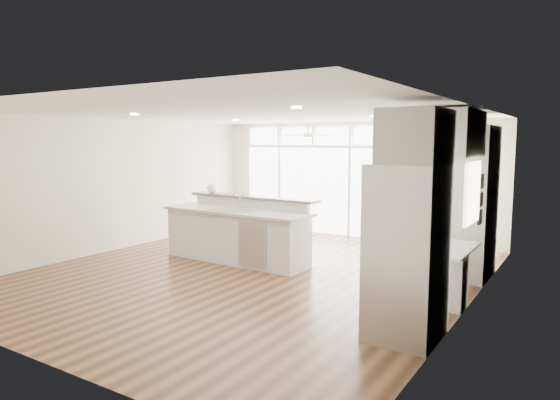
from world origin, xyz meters
The scene contains 24 objects.
floor centered at (0.00, 0.00, -0.01)m, with size 7.00×8.00×0.02m, color #422414.
ceiling centered at (0.00, 0.00, 2.70)m, with size 7.00×8.00×0.02m, color white.
wall_back centered at (0.00, 4.00, 1.35)m, with size 7.00×0.04×2.70m, color silver.
wall_front centered at (0.00, -4.00, 1.35)m, with size 7.00×0.04×2.70m, color silver.
wall_left centered at (-3.50, 0.00, 1.35)m, with size 0.04×8.00×2.70m, color silver.
wall_right centered at (3.50, 0.00, 1.35)m, with size 0.04×8.00×2.70m, color silver.
glass_wall centered at (0.00, 3.94, 1.05)m, with size 5.80×0.06×2.08m, color white.
transom_row centered at (0.00, 3.94, 2.38)m, with size 5.90×0.06×0.40m, color white.
desk_window centered at (3.46, 0.30, 1.55)m, with size 0.04×0.85×0.85m, color silver.
ceiling_fan centered at (-0.50, 2.80, 2.48)m, with size 1.16×1.16×0.32m, color silver.
recessed_lights centered at (0.00, 0.20, 2.68)m, with size 3.40×3.00×0.02m, color white.
oven_cabinet centered at (3.17, 1.80, 1.25)m, with size 0.64×1.20×2.50m, color silver.
desk_nook centered at (3.13, 0.30, 0.38)m, with size 0.72×1.30×0.76m, color silver.
upper_cabinets centered at (3.17, 0.30, 2.35)m, with size 0.64×1.30×0.64m, color silver.
refrigerator centered at (3.11, -1.35, 1.00)m, with size 0.76×0.90×2.00m, color silver.
fridge_cabinet centered at (3.17, -1.35, 2.30)m, with size 0.64×0.90×0.60m, color silver.
framed_photos centered at (3.46, 0.92, 1.40)m, with size 0.06×0.22×0.80m, color black.
kitchen_island centered at (-0.76, 0.53, 0.60)m, with size 3.01×1.13×1.20m, color silver.
rug centered at (2.67, -0.01, 0.01)m, with size 0.93×0.67×0.01m, color #3A2412.
office_chair centered at (2.64, 1.01, 0.45)m, with size 0.47×0.43×0.90m, color black.
fishbowl centered at (-1.70, 0.97, 1.30)m, with size 0.21×0.21×0.21m, color white.
monitor centered at (3.05, 0.30, 0.94)m, with size 0.07×0.44×0.36m, color black.
keyboard centered at (2.88, 0.30, 0.77)m, with size 0.12×0.33×0.02m, color silver.
potted_plant centered at (3.17, 1.80, 2.62)m, with size 0.28×0.31×0.24m, color #2A5E28.
Camera 1 is at (4.86, -6.80, 2.25)m, focal length 32.00 mm.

